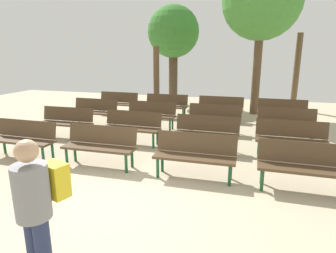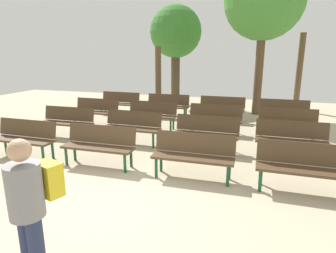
{
  "view_description": "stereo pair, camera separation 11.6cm",
  "coord_description": "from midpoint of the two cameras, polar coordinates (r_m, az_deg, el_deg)",
  "views": [
    {
      "loc": [
        2.07,
        -3.73,
        2.43
      ],
      "look_at": [
        0.0,
        3.27,
        0.55
      ],
      "focal_mm": 31.03,
      "sensor_mm": 36.0,
      "label": 1
    },
    {
      "loc": [
        2.18,
        -3.7,
        2.43
      ],
      "look_at": [
        0.0,
        3.27,
        0.55
      ],
      "focal_mm": 31.03,
      "sensor_mm": 36.0,
      "label": 2
    }
  ],
  "objects": [
    {
      "name": "bench_r0_c2",
      "position": [
        5.75,
        5.63,
        -5.2
      ],
      "size": [
        1.61,
        0.51,
        0.87
      ],
      "rotation": [
        0.0,
        0.0,
        0.02
      ],
      "color": "#4C3823",
      "rests_on": "ground_plane"
    },
    {
      "name": "bench_r1_c0",
      "position": [
        8.91,
        -18.84,
        1.18
      ],
      "size": [
        1.61,
        0.52,
        0.87
      ],
      "rotation": [
        0.0,
        0.0,
        0.03
      ],
      "color": "#4C3823",
      "rests_on": "ground_plane"
    },
    {
      "name": "bench_r1_c1",
      "position": [
        7.91,
        -6.64,
        0.26
      ],
      "size": [
        1.61,
        0.51,
        0.87
      ],
      "rotation": [
        0.0,
        0.0,
        -0.02
      ],
      "color": "#4C3823",
      "rests_on": "ground_plane"
    },
    {
      "name": "tree_3",
      "position": [
        14.16,
        1.77,
        17.89
      ],
      "size": [
        2.4,
        2.4,
        4.55
      ],
      "color": "#4C3A28",
      "rests_on": "ground_plane"
    },
    {
      "name": "tree_1",
      "position": [
        12.1,
        -1.65,
        9.22
      ],
      "size": [
        0.25,
        0.25,
        2.66
      ],
      "color": "brown",
      "rests_on": "ground_plane"
    },
    {
      "name": "tree_0",
      "position": [
        13.53,
        24.59,
        9.63
      ],
      "size": [
        0.25,
        0.25,
        3.19
      ],
      "color": "brown",
      "rests_on": "ground_plane"
    },
    {
      "name": "visitor_with_backpack",
      "position": [
        3.27,
        -24.44,
        -14.14
      ],
      "size": [
        0.46,
        0.59,
        1.65
      ],
      "rotation": [
        0.0,
        0.0,
        2.82
      ],
      "color": "navy",
      "rests_on": "ground_plane"
    },
    {
      "name": "bench_r3_c1",
      "position": [
        10.99,
        0.24,
        4.36
      ],
      "size": [
        1.62,
        0.54,
        0.87
      ],
      "rotation": [
        0.0,
        0.0,
        0.03
      ],
      "color": "#4C3823",
      "rests_on": "ground_plane"
    },
    {
      "name": "bench_r2_c0",
      "position": [
        10.26,
        -13.67,
        3.22
      ],
      "size": [
        1.61,
        0.51,
        0.87
      ],
      "rotation": [
        0.0,
        0.0,
        -0.02
      ],
      "color": "#4C3823",
      "rests_on": "ground_plane"
    },
    {
      "name": "bench_r1_c3",
      "position": [
        7.34,
        23.49,
        -2.0
      ],
      "size": [
        1.61,
        0.5,
        0.87
      ],
      "rotation": [
        0.0,
        0.0,
        0.01
      ],
      "color": "#4C3823",
      "rests_on": "ground_plane"
    },
    {
      "name": "bench_r3_c2",
      "position": [
        10.61,
        10.84,
        3.73
      ],
      "size": [
        1.6,
        0.49,
        0.87
      ],
      "rotation": [
        0.0,
        0.0,
        -0.0
      ],
      "color": "#4C3823",
      "rests_on": "ground_plane"
    },
    {
      "name": "bench_r0_c3",
      "position": [
        5.7,
        25.58,
        -6.81
      ],
      "size": [
        1.6,
        0.49,
        0.87
      ],
      "rotation": [
        0.0,
        0.0,
        -0.0
      ],
      "color": "#4C3823",
      "rests_on": "ground_plane"
    },
    {
      "name": "ground_plane",
      "position": [
        4.92,
        -11.16,
        -15.45
      ],
      "size": [
        24.0,
        24.0,
        0.0
      ],
      "primitive_type": "plane",
      "color": "#BCAD8E"
    },
    {
      "name": "bench_r3_c0",
      "position": [
        11.75,
        -9.2,
        4.83
      ],
      "size": [
        1.61,
        0.51,
        0.87
      ],
      "rotation": [
        0.0,
        0.0,
        -0.02
      ],
      "color": "#4C3823",
      "rests_on": "ground_plane"
    },
    {
      "name": "bench_r1_c2",
      "position": [
        7.34,
        8.03,
        -0.92
      ],
      "size": [
        1.6,
        0.49,
        0.87
      ],
      "rotation": [
        0.0,
        0.0,
        -0.01
      ],
      "color": "#4C3823",
      "rests_on": "ground_plane"
    },
    {
      "name": "bench_r0_c0",
      "position": [
        7.61,
        -26.02,
        -1.72
      ],
      "size": [
        1.6,
        0.49,
        0.87
      ],
      "rotation": [
        0.0,
        0.0,
        -0.01
      ],
      "color": "#4C3823",
      "rests_on": "ground_plane"
    },
    {
      "name": "bench_r2_c3",
      "position": [
        8.96,
        22.78,
        0.89
      ],
      "size": [
        1.6,
        0.49,
        0.87
      ],
      "rotation": [
        0.0,
        0.0,
        -0.01
      ],
      "color": "#4C3823",
      "rests_on": "ground_plane"
    },
    {
      "name": "bench_r2_c2",
      "position": [
        8.98,
        9.65,
        1.86
      ],
      "size": [
        1.61,
        0.52,
        0.87
      ],
      "rotation": [
        0.0,
        0.0,
        0.02
      ],
      "color": "#4C3823",
      "rests_on": "ground_plane"
    },
    {
      "name": "tree_2",
      "position": [
        12.17,
        18.66,
        22.45
      ],
      "size": [
        2.96,
        2.96,
        5.79
      ],
      "color": "brown",
      "rests_on": "ground_plane"
    },
    {
      "name": "bench_r0_c1",
      "position": [
        6.48,
        -12.82,
        -3.21
      ],
      "size": [
        1.61,
        0.51,
        0.87
      ],
      "rotation": [
        0.0,
        0.0,
        0.02
      ],
      "color": "#4C3823",
      "rests_on": "ground_plane"
    },
    {
      "name": "bench_r3_c3",
      "position": [
        10.55,
        22.11,
        2.86
      ],
      "size": [
        1.6,
        0.49,
        0.87
      ],
      "rotation": [
        0.0,
        0.0,
        -0.01
      ],
      "color": "#4C3823",
      "rests_on": "ground_plane"
    },
    {
      "name": "bench_r2_c1",
      "position": [
        9.4,
        -2.83,
        2.61
      ],
      "size": [
        1.61,
        0.51,
        0.87
      ],
      "rotation": [
        0.0,
        0.0,
        0.02
      ],
      "color": "#4C3823",
      "rests_on": "ground_plane"
    }
  ]
}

